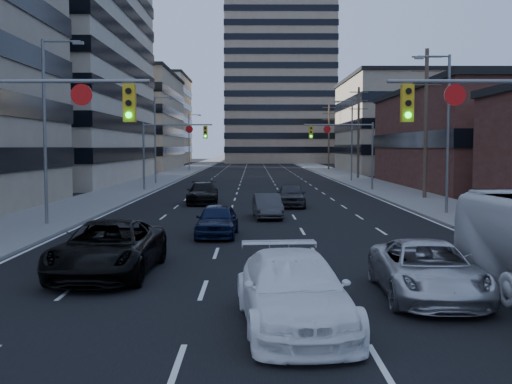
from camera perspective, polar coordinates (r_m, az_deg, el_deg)
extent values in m
plane|color=black|center=(11.71, 2.07, -15.26)|extent=(400.00, 400.00, 0.00)
cube|color=black|center=(141.09, -0.09, 2.46)|extent=(18.00, 300.00, 0.02)
cube|color=slate|center=(141.52, -4.76, 2.48)|extent=(5.00, 300.00, 0.15)
cube|color=slate|center=(141.60, 4.57, 2.48)|extent=(5.00, 300.00, 0.15)
cube|color=#ADA089|center=(76.51, -21.00, 11.37)|extent=(26.00, 34.00, 28.00)
cube|color=gray|center=(113.58, -12.31, 6.02)|extent=(20.00, 30.00, 16.00)
cube|color=#472119|center=(65.76, 21.62, 4.30)|extent=(20.00, 30.00, 9.00)
cube|color=gray|center=(102.31, 14.20, 5.66)|extent=(22.00, 28.00, 14.00)
cube|color=gray|center=(163.12, 2.05, 12.89)|extent=(26.00, 26.00, 58.00)
cube|color=#ADA089|center=(153.65, -10.67, 6.25)|extent=(24.00, 24.00, 20.00)
cube|color=gray|center=(144.74, 12.73, 4.77)|extent=(22.00, 22.00, 12.00)
cylinder|color=slate|center=(20.14, -18.72, 9.32)|extent=(6.50, 0.12, 0.12)
cube|color=gold|center=(19.43, -11.18, 7.74)|extent=(0.35, 0.28, 1.10)
cylinder|color=black|center=(19.30, -11.28, 8.81)|extent=(0.18, 0.06, 0.18)
cylinder|color=black|center=(19.27, -11.27, 7.77)|extent=(0.18, 0.06, 0.18)
cylinder|color=#0CE526|center=(19.25, -11.25, 6.73)|extent=(0.18, 0.06, 0.18)
cylinder|color=white|center=(19.73, -15.24, 8.34)|extent=(0.64, 0.06, 0.64)
cylinder|color=slate|center=(20.45, 20.65, 9.20)|extent=(6.50, 0.12, 0.12)
cube|color=gold|center=(19.62, 13.29, 7.67)|extent=(0.35, 0.28, 1.10)
cylinder|color=black|center=(19.49, 13.41, 8.72)|extent=(0.18, 0.06, 0.18)
cylinder|color=black|center=(19.46, 13.40, 7.70)|extent=(0.18, 0.06, 0.18)
cylinder|color=#0CE526|center=(19.44, 13.38, 6.67)|extent=(0.18, 0.06, 0.18)
cylinder|color=white|center=(19.98, 17.26, 8.25)|extent=(0.64, 0.06, 0.64)
cylinder|color=slate|center=(56.85, -9.95, 3.09)|extent=(0.18, 0.18, 6.00)
cylinder|color=slate|center=(56.45, -6.97, 5.96)|extent=(6.00, 0.12, 0.12)
cube|color=gold|center=(56.21, -4.52, 5.32)|extent=(0.35, 0.28, 1.10)
cylinder|color=black|center=(56.06, -4.53, 5.68)|extent=(0.18, 0.06, 0.18)
cylinder|color=black|center=(56.05, -4.53, 5.33)|extent=(0.18, 0.06, 0.18)
cylinder|color=#0CE526|center=(56.04, -4.53, 4.97)|extent=(0.18, 0.06, 0.18)
cylinder|color=white|center=(56.30, -5.95, 5.57)|extent=(0.64, 0.06, 0.64)
cylinder|color=slate|center=(57.01, 10.31, 3.09)|extent=(0.18, 0.18, 6.00)
cylinder|color=slate|center=(56.57, 7.34, 5.95)|extent=(6.00, 0.12, 0.12)
cube|color=gold|center=(56.28, 4.90, 5.32)|extent=(0.35, 0.28, 1.10)
cylinder|color=black|center=(56.13, 4.92, 5.68)|extent=(0.18, 0.06, 0.18)
cylinder|color=black|center=(56.12, 4.92, 5.32)|extent=(0.18, 0.06, 0.18)
cylinder|color=#0CE526|center=(56.12, 4.92, 4.97)|extent=(0.18, 0.06, 0.18)
cylinder|color=white|center=(56.40, 6.33, 5.56)|extent=(0.64, 0.06, 0.64)
cylinder|color=#4C3D2D|center=(48.74, 14.86, 5.81)|extent=(0.28, 0.28, 11.00)
cube|color=#4C3D2D|center=(49.15, 14.96, 11.53)|extent=(2.20, 0.10, 0.10)
cube|color=#4C3D2D|center=(49.03, 14.94, 10.37)|extent=(2.20, 0.10, 0.10)
cube|color=#4C3D2D|center=(48.92, 14.92, 9.21)|extent=(2.20, 0.10, 0.10)
cylinder|color=#4C3D2D|center=(78.09, 9.09, 5.18)|extent=(0.28, 0.28, 11.00)
cube|color=#4C3D2D|center=(78.35, 9.13, 8.76)|extent=(2.20, 0.10, 0.10)
cube|color=#4C3D2D|center=(78.27, 9.12, 8.03)|extent=(2.20, 0.10, 0.10)
cube|color=#4C3D2D|center=(78.20, 9.11, 7.30)|extent=(2.20, 0.10, 0.10)
cylinder|color=#4C3D2D|center=(107.80, 6.49, 4.87)|extent=(0.28, 0.28, 11.00)
cube|color=#4C3D2D|center=(107.98, 6.51, 7.47)|extent=(2.20, 0.10, 0.10)
cube|color=#4C3D2D|center=(107.93, 6.51, 6.94)|extent=(2.20, 0.10, 0.10)
cube|color=#4C3D2D|center=(107.88, 6.50, 6.41)|extent=(2.20, 0.10, 0.10)
cylinder|color=slate|center=(32.63, -18.27, 4.94)|extent=(0.16, 0.16, 9.00)
cylinder|color=slate|center=(32.75, -16.91, 12.70)|extent=(1.80, 0.10, 0.10)
cube|color=slate|center=(32.52, -15.52, 12.64)|extent=(0.50, 0.22, 0.14)
cylinder|color=slate|center=(66.80, -8.95, 4.52)|extent=(0.16, 0.16, 9.00)
cylinder|color=slate|center=(66.86, -8.22, 8.30)|extent=(1.80, 0.10, 0.10)
cube|color=slate|center=(66.75, -7.53, 8.25)|extent=(0.50, 0.22, 0.14)
cylinder|color=slate|center=(101.54, -5.97, 4.36)|extent=(0.16, 0.16, 9.00)
cylinder|color=slate|center=(101.58, -5.48, 6.85)|extent=(1.80, 0.10, 0.10)
cube|color=slate|center=(101.50, -5.03, 6.81)|extent=(0.50, 0.22, 0.14)
cylinder|color=slate|center=(37.67, 16.70, 4.82)|extent=(0.16, 0.16, 9.00)
cylinder|color=slate|center=(37.75, 15.50, 11.54)|extent=(1.80, 0.10, 0.10)
cube|color=slate|center=(37.54, 14.30, 11.49)|extent=(0.50, 0.22, 0.14)
cylinder|color=slate|center=(71.88, 8.52, 4.49)|extent=(0.16, 0.16, 9.00)
cylinder|color=slate|center=(71.92, 7.84, 8.00)|extent=(1.80, 0.10, 0.10)
cube|color=slate|center=(71.81, 7.20, 7.95)|extent=(0.50, 0.22, 0.14)
imported|color=black|center=(19.79, -13.01, -4.93)|extent=(2.89, 5.98, 1.64)
imported|color=white|center=(13.83, 3.36, -8.85)|extent=(2.66, 5.60, 1.58)
imported|color=#BCBDC1|center=(17.06, 15.01, -6.73)|extent=(2.57, 5.29, 1.45)
imported|color=black|center=(27.66, -3.47, -2.53)|extent=(1.82, 4.24, 1.43)
imported|color=#37373A|center=(34.69, 1.03, -1.28)|extent=(1.68, 4.09, 1.32)
imported|color=black|center=(43.60, -4.75, -0.10)|extent=(2.26, 5.15, 1.47)
imported|color=#2F2E31|center=(41.33, 3.14, -0.29)|extent=(1.95, 4.54, 1.53)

